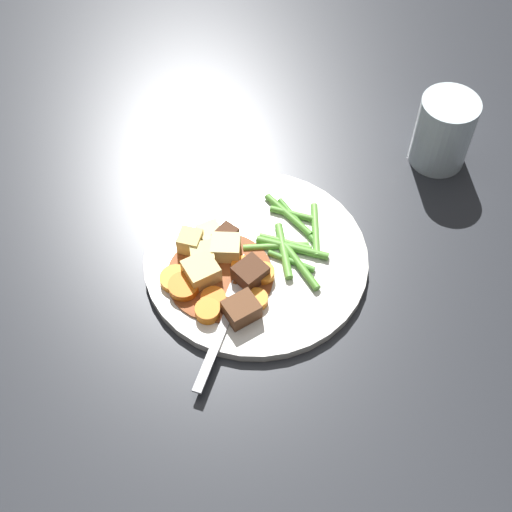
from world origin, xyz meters
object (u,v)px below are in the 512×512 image
carrot_slice_0 (213,299)px  carrot_slice_1 (208,311)px  carrot_slice_6 (256,300)px  meat_chunk_0 (226,237)px  meat_chunk_1 (241,309)px  meat_chunk_2 (250,274)px  dinner_plate (256,259)px  carrot_slice_3 (184,287)px  carrot_slice_5 (263,274)px  potato_chunk_3 (210,235)px  carrot_slice_2 (175,279)px  potato_chunk_4 (190,242)px  carrot_slice_4 (242,266)px  water_glass (443,131)px  potato_chunk_2 (226,248)px  fork (228,316)px  potato_chunk_0 (202,256)px

carrot_slice_0 → carrot_slice_1: (0.01, 0.01, 0.00)m
carrot_slice_6 → meat_chunk_0: meat_chunk_0 is taller
meat_chunk_1 → meat_chunk_2: (-0.03, -0.04, 0.00)m
dinner_plate → carrot_slice_3: bearing=4.0°
carrot_slice_0 → carrot_slice_6: same height
carrot_slice_5 → potato_chunk_3: size_ratio=1.00×
carrot_slice_2 → carrot_slice_3: carrot_slice_3 is taller
carrot_slice_2 → potato_chunk_4: bearing=-134.6°
carrot_slice_4 → water_glass: 0.31m
carrot_slice_5 → meat_chunk_0: size_ratio=0.96×
potato_chunk_4 → carrot_slice_6: bearing=110.1°
carrot_slice_0 → potato_chunk_2: bearing=-127.3°
carrot_slice_1 → water_glass: size_ratio=0.29×
water_glass → meat_chunk_1: bearing=18.0°
carrot_slice_4 → potato_chunk_3: size_ratio=0.95×
meat_chunk_0 → meat_chunk_2: size_ratio=0.83×
carrot_slice_5 → fork: bearing=26.7°
fork → potato_chunk_3: bearing=-104.1°
potato_chunk_2 → potato_chunk_3: size_ratio=1.27×
meat_chunk_0 → potato_chunk_3: bearing=-38.3°
carrot_slice_4 → meat_chunk_0: (0.00, -0.04, 0.01)m
dinner_plate → meat_chunk_0: (0.02, -0.03, 0.02)m
carrot_slice_1 → potato_chunk_3: 0.10m
carrot_slice_2 → carrot_slice_6: same height
carrot_slice_2 → meat_chunk_1: bearing=123.7°
carrot_slice_5 → meat_chunk_0: (0.02, -0.06, 0.00)m
carrot_slice_6 → carrot_slice_1: bearing=-9.8°
carrot_slice_3 → water_glass: bearing=-172.3°
potato_chunk_3 → meat_chunk_0: (-0.01, 0.01, 0.00)m
dinner_plate → water_glass: bearing=-171.1°
carrot_slice_2 → meat_chunk_0: bearing=-162.1°
carrot_slice_0 → carrot_slice_6: bearing=152.3°
carrot_slice_4 → fork: size_ratio=0.18×
dinner_plate → fork: bearing=42.9°
meat_chunk_0 → potato_chunk_0: bearing=20.3°
carrot_slice_1 → meat_chunk_2: bearing=-161.8°
carrot_slice_4 → carrot_slice_5: carrot_slice_5 is taller
carrot_slice_0 → carrot_slice_2: bearing=-56.9°
carrot_slice_5 → carrot_slice_6: (0.02, 0.03, -0.00)m
carrot_slice_0 → meat_chunk_1: meat_chunk_1 is taller
carrot_slice_2 → carrot_slice_4: bearing=166.8°
meat_chunk_0 → carrot_slice_1: bearing=53.7°
carrot_slice_0 → potato_chunk_3: potato_chunk_3 is taller
carrot_slice_4 → water_glass: bearing=-170.1°
carrot_slice_0 → potato_chunk_4: potato_chunk_4 is taller
carrot_slice_2 → potato_chunk_2: potato_chunk_2 is taller
carrot_slice_1 → meat_chunk_2: size_ratio=0.85×
carrot_slice_2 → carrot_slice_5: bearing=157.1°
carrot_slice_5 → potato_chunk_4: size_ratio=1.00×
carrot_slice_0 → potato_chunk_3: size_ratio=1.09×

